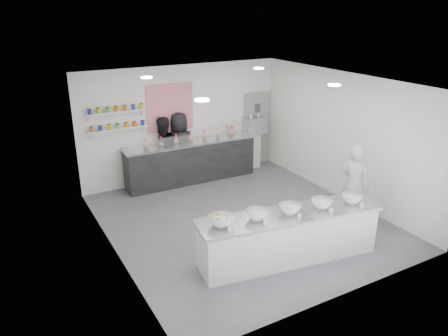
{
  "coord_description": "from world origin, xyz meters",
  "views": [
    {
      "loc": [
        -4.47,
        -7.21,
        4.43
      ],
      "look_at": [
        -0.22,
        0.4,
        1.13
      ],
      "focal_mm": 35.0,
      "sensor_mm": 36.0,
      "label": 1
    }
  ],
  "objects_px": {
    "espresso_machine": "(255,126)",
    "woman_prep": "(354,185)",
    "espresso_ledge": "(238,153)",
    "back_bar": "(191,162)",
    "staff_left": "(162,151)",
    "staff_right": "(180,147)",
    "prep_counter": "(288,236)"
  },
  "relations": [
    {
      "from": "back_bar",
      "to": "staff_left",
      "type": "bearing_deg",
      "value": 161.08
    },
    {
      "from": "espresso_ledge",
      "to": "woman_prep",
      "type": "height_order",
      "value": "woman_prep"
    },
    {
      "from": "espresso_machine",
      "to": "woman_prep",
      "type": "height_order",
      "value": "woman_prep"
    },
    {
      "from": "back_bar",
      "to": "espresso_ledge",
      "type": "height_order",
      "value": "back_bar"
    },
    {
      "from": "woman_prep",
      "to": "prep_counter",
      "type": "bearing_deg",
      "value": 79.44
    },
    {
      "from": "staff_right",
      "to": "back_bar",
      "type": "bearing_deg",
      "value": 134.86
    },
    {
      "from": "prep_counter",
      "to": "espresso_ledge",
      "type": "height_order",
      "value": "espresso_ledge"
    },
    {
      "from": "prep_counter",
      "to": "back_bar",
      "type": "relative_size",
      "value": 0.97
    },
    {
      "from": "espresso_machine",
      "to": "staff_left",
      "type": "distance_m",
      "value": 2.78
    },
    {
      "from": "espresso_ledge",
      "to": "staff_left",
      "type": "height_order",
      "value": "staff_left"
    },
    {
      "from": "woman_prep",
      "to": "back_bar",
      "type": "bearing_deg",
      "value": 3.53
    },
    {
      "from": "prep_counter",
      "to": "woman_prep",
      "type": "bearing_deg",
      "value": 21.58
    },
    {
      "from": "back_bar",
      "to": "espresso_machine",
      "type": "bearing_deg",
      "value": 5.96
    },
    {
      "from": "woman_prep",
      "to": "staff_right",
      "type": "relative_size",
      "value": 0.97
    },
    {
      "from": "espresso_ledge",
      "to": "espresso_machine",
      "type": "distance_m",
      "value": 0.9
    },
    {
      "from": "espresso_machine",
      "to": "woman_prep",
      "type": "distance_m",
      "value": 4.04
    },
    {
      "from": "staff_right",
      "to": "woman_prep",
      "type": "bearing_deg",
      "value": 123.38
    },
    {
      "from": "prep_counter",
      "to": "woman_prep",
      "type": "height_order",
      "value": "woman_prep"
    },
    {
      "from": "woman_prep",
      "to": "staff_left",
      "type": "relative_size",
      "value": 1.0
    },
    {
      "from": "back_bar",
      "to": "woman_prep",
      "type": "height_order",
      "value": "woman_prep"
    },
    {
      "from": "prep_counter",
      "to": "espresso_ledge",
      "type": "distance_m",
      "value": 4.75
    },
    {
      "from": "back_bar",
      "to": "espresso_ledge",
      "type": "relative_size",
      "value": 2.67
    },
    {
      "from": "espresso_ledge",
      "to": "staff_right",
      "type": "height_order",
      "value": "staff_right"
    },
    {
      "from": "espresso_ledge",
      "to": "staff_right",
      "type": "bearing_deg",
      "value": 177.68
    },
    {
      "from": "espresso_ledge",
      "to": "espresso_machine",
      "type": "relative_size",
      "value": 2.23
    },
    {
      "from": "back_bar",
      "to": "espresso_machine",
      "type": "height_order",
      "value": "espresso_machine"
    },
    {
      "from": "back_bar",
      "to": "staff_left",
      "type": "relative_size",
      "value": 1.98
    },
    {
      "from": "prep_counter",
      "to": "back_bar",
      "type": "xyz_separation_m",
      "value": [
        0.07,
        4.3,
        0.08
      ]
    },
    {
      "from": "back_bar",
      "to": "espresso_machine",
      "type": "relative_size",
      "value": 5.97
    },
    {
      "from": "back_bar",
      "to": "woman_prep",
      "type": "bearing_deg",
      "value": -62.26
    },
    {
      "from": "espresso_machine",
      "to": "staff_right",
      "type": "distance_m",
      "value": 2.29
    },
    {
      "from": "espresso_machine",
      "to": "staff_right",
      "type": "bearing_deg",
      "value": 178.24
    }
  ]
}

